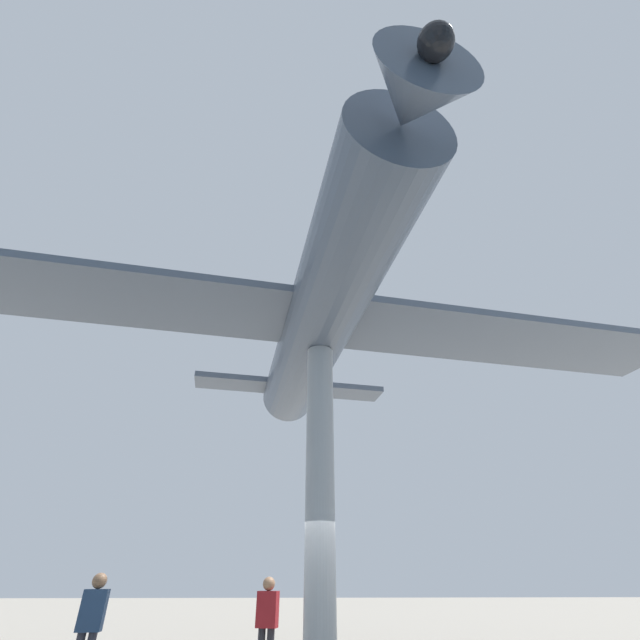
% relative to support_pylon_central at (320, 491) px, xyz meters
% --- Properties ---
extents(support_pylon_central, '(0.58, 0.58, 6.12)m').
position_rel_support_pylon_central_xyz_m(support_pylon_central, '(0.00, 0.00, 0.00)').
color(support_pylon_central, '#999EA3').
rests_on(support_pylon_central, ground_plane).
extents(suspended_airplane, '(19.61, 12.20, 2.68)m').
position_rel_support_pylon_central_xyz_m(suspended_airplane, '(-0.02, 0.12, 3.92)').
color(suspended_airplane, '#4C5666').
rests_on(suspended_airplane, support_pylon_central).
extents(visitor_person, '(0.44, 0.32, 1.62)m').
position_rel_support_pylon_central_xyz_m(visitor_person, '(0.97, -1.21, -2.14)').
color(visitor_person, '#232328').
rests_on(visitor_person, ground_plane).
extents(visitor_second, '(0.43, 0.27, 1.68)m').
position_rel_support_pylon_central_xyz_m(visitor_second, '(3.96, -0.29, -2.10)').
color(visitor_second, '#383842').
rests_on(visitor_second, ground_plane).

